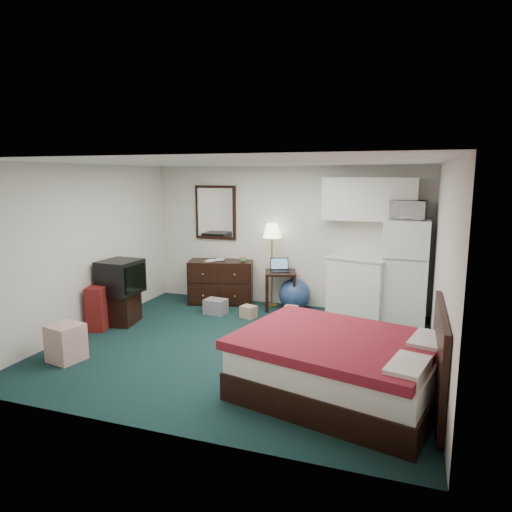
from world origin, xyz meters
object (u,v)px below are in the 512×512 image
at_px(fridge, 405,271).
at_px(suitcase, 99,307).
at_px(tv_stand, 120,308).
at_px(kitchen_counter, 360,288).
at_px(floor_lamp, 272,265).
at_px(dresser, 221,282).
at_px(bed, 339,367).
at_px(desk, 280,290).

xyz_separation_m(fridge, suitcase, (-4.42, -1.89, -0.49)).
bearing_deg(suitcase, tv_stand, 52.85).
xyz_separation_m(kitchen_counter, suitcase, (-3.72, -1.92, -0.16)).
bearing_deg(floor_lamp, dresser, -173.92).
distance_m(dresser, kitchen_counter, 2.52).
xyz_separation_m(dresser, bed, (2.62, -2.93, -0.07)).
relative_size(dresser, fridge, 0.70).
bearing_deg(kitchen_counter, tv_stand, -140.38).
bearing_deg(bed, desk, 130.87).
xyz_separation_m(tv_stand, suitcase, (-0.14, -0.34, 0.08)).
relative_size(dresser, kitchen_counter, 1.17).
bearing_deg(tv_stand, floor_lamp, 30.95).
bearing_deg(desk, floor_lamp, 131.16).
distance_m(floor_lamp, kitchen_counter, 1.60).
height_order(kitchen_counter, suitcase, kitchen_counter).
height_order(desk, suitcase, suitcase).
bearing_deg(desk, fridge, -18.52).
bearing_deg(tv_stand, dresser, 47.12).
height_order(dresser, desk, dresser).
distance_m(desk, fridge, 2.13).
relative_size(dresser, suitcase, 1.72).
xyz_separation_m(kitchen_counter, bed, (0.10, -2.89, -0.18)).
bearing_deg(fridge, tv_stand, -158.47).
relative_size(desk, tv_stand, 1.22).
distance_m(fridge, suitcase, 4.83).
distance_m(bed, suitcase, 3.94).
bearing_deg(tv_stand, kitchen_counter, 14.21).
height_order(floor_lamp, tv_stand, floor_lamp).
bearing_deg(dresser, tv_stand, -138.37).
bearing_deg(suitcase, floor_lamp, 28.46).
xyz_separation_m(kitchen_counter, fridge, (0.70, -0.03, 0.33)).
distance_m(floor_lamp, suitcase, 3.00).
distance_m(bed, tv_stand, 3.91).
relative_size(fridge, tv_stand, 3.01).
height_order(bed, suitcase, suitcase).
distance_m(floor_lamp, bed, 3.49).
bearing_deg(suitcase, dresser, 43.17).
relative_size(floor_lamp, fridge, 0.91).
relative_size(kitchen_counter, tv_stand, 1.81).
height_order(floor_lamp, fridge, fridge).
distance_m(fridge, bed, 2.97).
height_order(floor_lamp, bed, floor_lamp).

